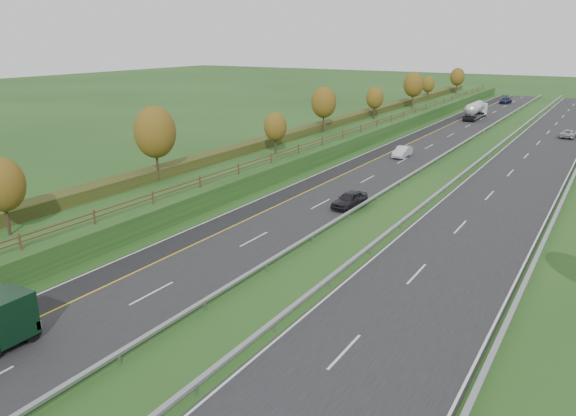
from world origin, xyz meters
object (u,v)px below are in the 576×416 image
at_px(car_dark_near, 350,200).
at_px(car_silver_mid, 402,152).
at_px(road_tanker, 476,110).
at_px(car_small_far, 506,100).
at_px(car_oncoming, 569,134).

height_order(car_dark_near, car_silver_mid, car_dark_near).
xyz_separation_m(road_tanker, car_small_far, (0.09, 32.14, -1.07)).
height_order(car_dark_near, car_oncoming, car_dark_near).
bearing_deg(car_silver_mid, car_oncoming, 57.48).
bearing_deg(car_oncoming, car_silver_mid, 60.46).
bearing_deg(road_tanker, car_silver_mid, -89.53).
height_order(road_tanker, car_small_far, road_tanker).
distance_m(road_tanker, car_dark_near, 70.38).
distance_m(road_tanker, car_silver_mid, 44.39).
height_order(car_small_far, car_oncoming, car_small_far).
bearing_deg(car_silver_mid, car_small_far, 89.83).
relative_size(car_dark_near, car_oncoming, 0.96).
bearing_deg(car_silver_mid, car_dark_near, -81.95).
distance_m(car_silver_mid, car_small_far, 76.51).
distance_m(car_dark_near, car_small_far, 102.47).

